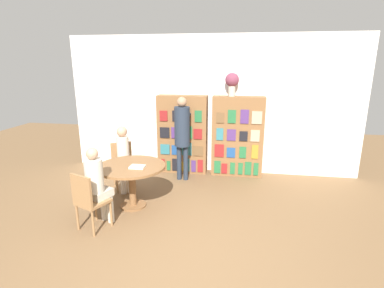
% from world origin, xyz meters
% --- Properties ---
extents(ground_plane, '(16.00, 16.00, 0.00)m').
position_xyz_m(ground_plane, '(0.00, 0.00, 0.00)').
color(ground_plane, brown).
extents(wall_back, '(6.40, 0.07, 3.00)m').
position_xyz_m(wall_back, '(0.00, 3.60, 1.51)').
color(wall_back, silver).
rests_on(wall_back, ground_plane).
extents(bookshelf_left, '(1.10, 0.34, 1.73)m').
position_xyz_m(bookshelf_left, '(-0.61, 3.41, 0.86)').
color(bookshelf_left, brown).
rests_on(bookshelf_left, ground_plane).
extents(bookshelf_right, '(1.10, 0.34, 1.73)m').
position_xyz_m(bookshelf_right, '(0.61, 3.41, 0.86)').
color(bookshelf_right, brown).
rests_on(bookshelf_right, ground_plane).
extents(flower_vase, '(0.29, 0.29, 0.48)m').
position_xyz_m(flower_vase, '(0.45, 3.41, 2.03)').
color(flower_vase, '#B7AD9E').
rests_on(flower_vase, bookshelf_right).
extents(reading_table, '(1.15, 1.15, 0.75)m').
position_xyz_m(reading_table, '(-1.12, 1.55, 0.61)').
color(reading_table, brown).
rests_on(reading_table, ground_plane).
extents(chair_near_camera, '(0.52, 0.52, 0.90)m').
position_xyz_m(chair_near_camera, '(-1.47, 0.70, 0.50)').
color(chair_near_camera, olive).
rests_on(chair_near_camera, ground_plane).
extents(chair_left_side, '(0.55, 0.55, 0.90)m').
position_xyz_m(chair_left_side, '(-1.60, 2.32, 0.50)').
color(chair_left_side, olive).
rests_on(chair_left_side, ground_plane).
extents(seated_reader_left, '(0.36, 0.39, 1.26)m').
position_xyz_m(seated_reader_left, '(-1.50, 2.16, 0.71)').
color(seated_reader_left, beige).
rests_on(seated_reader_left, ground_plane).
extents(seated_reader_right, '(0.37, 0.40, 1.24)m').
position_xyz_m(seated_reader_right, '(-1.40, 0.87, 0.71)').
color(seated_reader_right, beige).
rests_on(seated_reader_right, ground_plane).
extents(librarian_standing, '(0.32, 0.59, 1.75)m').
position_xyz_m(librarian_standing, '(-0.51, 2.90, 1.08)').
color(librarian_standing, '#232D3D').
rests_on(librarian_standing, ground_plane).
extents(open_book_on_table, '(0.24, 0.18, 0.03)m').
position_xyz_m(open_book_on_table, '(-0.98, 1.46, 0.76)').
color(open_book_on_table, silver).
rests_on(open_book_on_table, reading_table).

